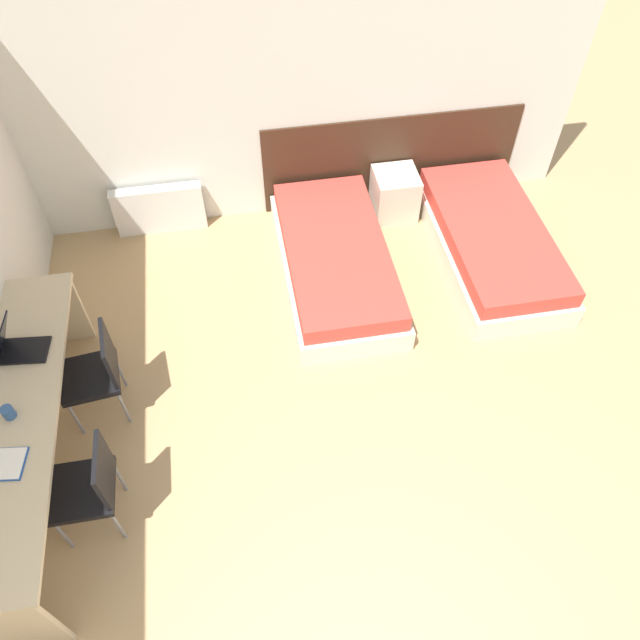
% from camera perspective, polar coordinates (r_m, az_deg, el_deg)
% --- Properties ---
extents(wall_back, '(5.78, 0.05, 2.70)m').
position_cam_1_polar(wall_back, '(5.93, -3.66, 20.31)').
color(wall_back, silver).
rests_on(wall_back, ground_plane).
extents(headboard_panel, '(2.61, 0.03, 0.97)m').
position_cam_1_polar(headboard_panel, '(6.56, 6.49, 14.36)').
color(headboard_panel, '#382316').
rests_on(headboard_panel, ground_plane).
extents(bed_near_window, '(0.98, 2.00, 0.39)m').
position_cam_1_polar(bed_near_window, '(5.85, 1.45, 5.42)').
color(bed_near_window, beige).
rests_on(bed_near_window, ground_plane).
extents(bed_near_door, '(0.98, 2.00, 0.39)m').
position_cam_1_polar(bed_near_door, '(6.26, 15.40, 6.96)').
color(bed_near_door, beige).
rests_on(bed_near_door, ground_plane).
extents(nightstand, '(0.43, 0.43, 0.48)m').
position_cam_1_polar(nightstand, '(6.52, 6.84, 11.37)').
color(nightstand, beige).
rests_on(nightstand, ground_plane).
extents(radiator, '(0.88, 0.12, 0.51)m').
position_cam_1_polar(radiator, '(6.48, -14.46, 9.78)').
color(radiator, silver).
rests_on(radiator, ground_plane).
extents(desk, '(0.51, 2.51, 0.78)m').
position_cam_1_polar(desk, '(4.72, -25.29, -8.66)').
color(desk, '#C6B28E').
rests_on(desk, ground_plane).
extents(chair_near_laptop, '(0.46, 0.46, 0.87)m').
position_cam_1_polar(chair_near_laptop, '(4.96, -19.77, -4.41)').
color(chair_near_laptop, black).
rests_on(chair_near_laptop, ground_plane).
extents(chair_near_notebook, '(0.42, 0.42, 0.87)m').
position_cam_1_polar(chair_near_notebook, '(4.48, -20.34, -13.99)').
color(chair_near_notebook, black).
rests_on(chair_near_notebook, ground_plane).
extents(laptop, '(0.36, 0.26, 0.32)m').
position_cam_1_polar(laptop, '(4.86, -25.99, -2.16)').
color(laptop, black).
rests_on(laptop, desk).
extents(open_notebook, '(0.29, 0.26, 0.02)m').
position_cam_1_polar(open_notebook, '(4.42, -26.97, -11.66)').
color(open_notebook, '#1E4793').
rests_on(open_notebook, desk).
extents(mug, '(0.08, 0.08, 0.09)m').
position_cam_1_polar(mug, '(4.57, -26.62, -7.56)').
color(mug, '#2D5184').
rests_on(mug, desk).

